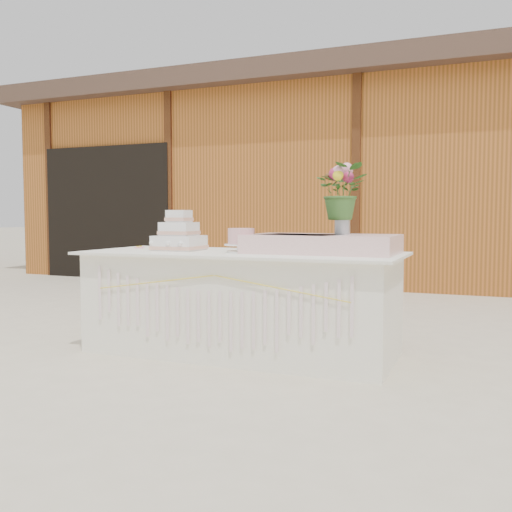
% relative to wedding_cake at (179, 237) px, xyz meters
% --- Properties ---
extents(ground, '(80.00, 80.00, 0.00)m').
position_rel_wedding_cake_xyz_m(ground, '(0.54, -0.02, -0.88)').
color(ground, beige).
rests_on(ground, ground).
extents(barn, '(12.60, 4.60, 3.30)m').
position_rel_wedding_cake_xyz_m(barn, '(0.53, 5.98, 0.80)').
color(barn, '#AC5C24').
rests_on(barn, ground).
extents(cake_table, '(2.40, 1.00, 0.77)m').
position_rel_wedding_cake_xyz_m(cake_table, '(0.54, -0.02, -0.49)').
color(cake_table, white).
rests_on(cake_table, ground).
extents(wedding_cake, '(0.36, 0.36, 0.32)m').
position_rel_wedding_cake_xyz_m(wedding_cake, '(0.00, 0.00, 0.00)').
color(wedding_cake, white).
rests_on(wedding_cake, cake_table).
extents(pink_cake_stand, '(0.25, 0.25, 0.18)m').
position_rel_wedding_cake_xyz_m(pink_cake_stand, '(0.57, -0.09, -0.01)').
color(pink_cake_stand, white).
rests_on(pink_cake_stand, cake_table).
extents(satin_runner, '(1.08, 0.63, 0.14)m').
position_rel_wedding_cake_xyz_m(satin_runner, '(1.14, 0.09, -0.04)').
color(satin_runner, '#FFD0CD').
rests_on(satin_runner, cake_table).
extents(flower_vase, '(0.11, 0.11, 0.15)m').
position_rel_wedding_cake_xyz_m(flower_vase, '(1.28, 0.15, 0.11)').
color(flower_vase, silver).
rests_on(flower_vase, satin_runner).
extents(bouquet, '(0.40, 0.35, 0.41)m').
position_rel_wedding_cake_xyz_m(bouquet, '(1.28, 0.15, 0.39)').
color(bouquet, '#376428').
rests_on(bouquet, flower_vase).
extents(loose_flowers, '(0.16, 0.32, 0.02)m').
position_rel_wedding_cake_xyz_m(loose_flowers, '(-0.51, 0.13, -0.10)').
color(loose_flowers, pink).
rests_on(loose_flowers, cake_table).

